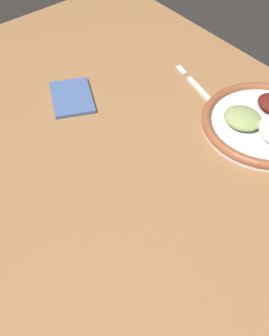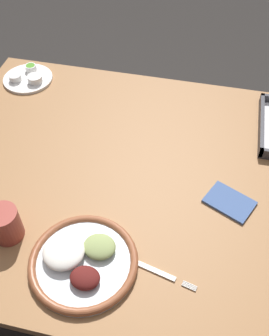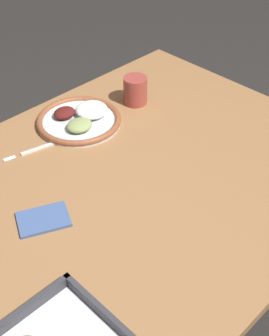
{
  "view_description": "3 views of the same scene",
  "coord_description": "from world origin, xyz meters",
  "px_view_note": "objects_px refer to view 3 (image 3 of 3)",
  "views": [
    {
      "loc": [
        -0.49,
        0.37,
        1.42
      ],
      "look_at": [
        -0.02,
        0.0,
        0.78
      ],
      "focal_mm": 50.0,
      "sensor_mm": 36.0,
      "label": 1
    },
    {
      "loc": [
        0.14,
        -0.72,
        1.63
      ],
      "look_at": [
        -0.02,
        0.0,
        0.78
      ],
      "focal_mm": 42.0,
      "sensor_mm": 36.0,
      "label": 2
    },
    {
      "loc": [
        0.66,
        0.69,
        1.6
      ],
      "look_at": [
        -0.02,
        0.0,
        0.78
      ],
      "focal_mm": 50.0,
      "sensor_mm": 36.0,
      "label": 3
    }
  ],
  "objects_px": {
    "fork": "(40,148)",
    "napkin": "(43,219)",
    "drinking_cup": "(135,90)",
    "dinner_plate": "(80,119)"
  },
  "relations": [
    {
      "from": "dinner_plate",
      "to": "fork",
      "type": "relative_size",
      "value": 1.35
    },
    {
      "from": "fork",
      "to": "napkin",
      "type": "xyz_separation_m",
      "value": [
        0.17,
        0.24,
        0.0
      ]
    },
    {
      "from": "fork",
      "to": "dinner_plate",
      "type": "bearing_deg",
      "value": -160.26
    },
    {
      "from": "dinner_plate",
      "to": "drinking_cup",
      "type": "relative_size",
      "value": 2.88
    },
    {
      "from": "drinking_cup",
      "to": "napkin",
      "type": "relative_size",
      "value": 0.61
    },
    {
      "from": "dinner_plate",
      "to": "drinking_cup",
      "type": "height_order",
      "value": "drinking_cup"
    },
    {
      "from": "fork",
      "to": "drinking_cup",
      "type": "height_order",
      "value": "drinking_cup"
    },
    {
      "from": "fork",
      "to": "napkin",
      "type": "height_order",
      "value": "napkin"
    },
    {
      "from": "dinner_plate",
      "to": "fork",
      "type": "bearing_deg",
      "value": 6.53
    },
    {
      "from": "fork",
      "to": "napkin",
      "type": "bearing_deg",
      "value": 68.93
    }
  ]
}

